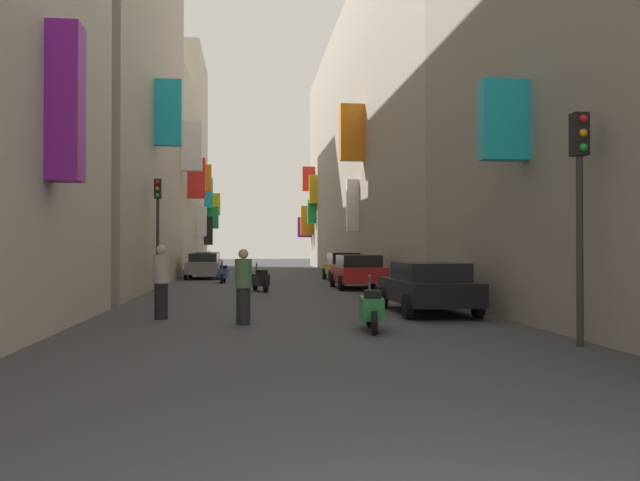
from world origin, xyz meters
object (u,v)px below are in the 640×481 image
at_px(parked_car_black, 427,286).
at_px(pedestrian_crossing, 161,282).
at_px(traffic_light_near_corner, 580,187).
at_px(pedestrian_near_right, 243,287).
at_px(parked_car_red, 358,271).
at_px(scooter_black, 260,280).
at_px(parked_car_blue, 208,262).
at_px(traffic_light_far_corner, 158,216).
at_px(parked_car_grey, 204,265).
at_px(scooter_blue, 223,273).
at_px(pedestrian_mid_street, 209,263).
at_px(scooter_green, 371,308).
at_px(parked_car_yellow, 343,266).

xyz_separation_m(parked_car_black, pedestrian_crossing, (-6.80, -0.75, 0.18)).
bearing_deg(traffic_light_near_corner, pedestrian_near_right, 146.25).
bearing_deg(traffic_light_near_corner, parked_car_red, 93.82).
bearing_deg(parked_car_black, scooter_black, 114.90).
relative_size(parked_car_blue, parked_car_black, 0.93).
bearing_deg(pedestrian_crossing, traffic_light_far_corner, 98.20).
bearing_deg(parked_car_grey, pedestrian_crossing, -88.98).
xyz_separation_m(parked_car_blue, parked_car_red, (7.48, -19.90, 0.00)).
distance_m(parked_car_red, scooter_blue, 7.83).
height_order(parked_car_red, traffic_light_near_corner, traffic_light_near_corner).
distance_m(pedestrian_mid_street, traffic_light_far_corner, 18.36).
relative_size(parked_car_grey, scooter_green, 2.27).
height_order(parked_car_blue, pedestrian_near_right, pedestrian_near_right).
height_order(pedestrian_mid_street, traffic_light_far_corner, traffic_light_far_corner).
relative_size(scooter_black, pedestrian_mid_street, 1.26).
xyz_separation_m(parked_car_yellow, traffic_light_far_corner, (-8.48, -9.02, 2.19)).
distance_m(scooter_black, pedestrian_near_right, 11.16).
bearing_deg(pedestrian_crossing, parked_car_black, 6.26).
bearing_deg(pedestrian_near_right, parked_car_yellow, 75.16).
bearing_deg(parked_car_black, pedestrian_mid_street, 105.18).
height_order(pedestrian_crossing, traffic_light_near_corner, traffic_light_near_corner).
bearing_deg(pedestrian_crossing, parked_car_yellow, 68.58).
distance_m(parked_car_yellow, pedestrian_crossing, 19.58).
height_order(parked_car_yellow, traffic_light_far_corner, traffic_light_far_corner).
distance_m(scooter_black, scooter_green, 12.64).
relative_size(parked_car_red, scooter_green, 2.13).
xyz_separation_m(pedestrian_near_right, pedestrian_mid_street, (-2.41, 28.71, -0.09)).
relative_size(parked_car_blue, parked_car_yellow, 0.97).
relative_size(parked_car_black, pedestrian_mid_street, 2.78).
xyz_separation_m(parked_car_yellow, traffic_light_near_corner, (0.69, -23.45, 2.02)).
xyz_separation_m(scooter_blue, pedestrian_mid_street, (-1.32, 11.04, 0.30)).
distance_m(parked_car_black, scooter_green, 4.03).
relative_size(parked_car_black, scooter_blue, 2.23).
xyz_separation_m(parked_car_black, traffic_light_far_corner, (-8.13, 8.46, 2.24)).
bearing_deg(parked_car_blue, scooter_black, -81.12).
height_order(scooter_green, pedestrian_crossing, pedestrian_crossing).
distance_m(parked_car_blue, traffic_light_near_corner, 37.34).
distance_m(parked_car_blue, parked_car_yellow, 15.07).
bearing_deg(scooter_green, parked_car_grey, 101.89).
bearing_deg(pedestrian_mid_street, scooter_black, -80.27).
xyz_separation_m(parked_car_grey, traffic_light_near_corner, (8.22, -26.40, 2.04)).
relative_size(parked_car_red, pedestrian_crossing, 2.29).
distance_m(parked_car_red, parked_car_grey, 12.29).
relative_size(parked_car_black, scooter_green, 2.23).
relative_size(parked_car_red, scooter_black, 2.11).
distance_m(parked_car_yellow, pedestrian_near_right, 20.20).
xyz_separation_m(parked_car_yellow, scooter_green, (-2.51, -20.87, -0.30)).
distance_m(scooter_blue, pedestrian_crossing, 16.40).
xyz_separation_m(scooter_blue, scooter_black, (1.69, -6.53, 0.00)).
xyz_separation_m(scooter_black, pedestrian_crossing, (-2.58, -9.83, 0.44)).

